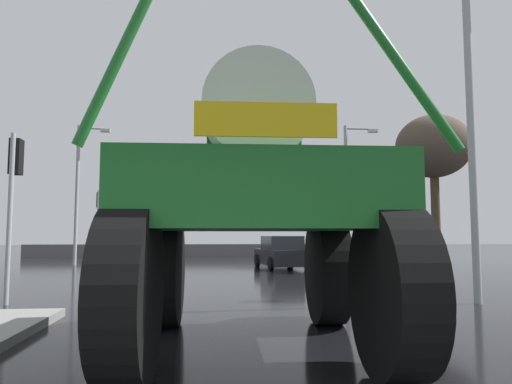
{
  "coord_description": "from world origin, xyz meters",
  "views": [
    {
      "loc": [
        0.11,
        -1.95,
        1.56
      ],
      "look_at": [
        1.25,
        8.85,
        2.53
      ],
      "focal_mm": 33.9,
      "sensor_mm": 36.0,
      "label": 1
    }
  ],
  "objects_px": {
    "traffic_signal_near_right": "(382,191)",
    "streetlight_far_right": "(349,186)",
    "traffic_signal_near_left": "(14,179)",
    "streetlight_far_left": "(80,187)",
    "sedan_ahead": "(281,253)",
    "traffic_signal_far_left": "(99,210)",
    "streetlight_near_right": "(475,108)",
    "bare_tree_right": "(433,148)",
    "oversize_sprayer": "(254,212)"
  },
  "relations": [
    {
      "from": "traffic_signal_near_right",
      "to": "bare_tree_right",
      "type": "height_order",
      "value": "bare_tree_right"
    },
    {
      "from": "bare_tree_right",
      "to": "traffic_signal_near_right",
      "type": "bearing_deg",
      "value": -122.99
    },
    {
      "from": "streetlight_far_left",
      "to": "bare_tree_right",
      "type": "relative_size",
      "value": 1.05
    },
    {
      "from": "streetlight_near_right",
      "to": "streetlight_far_left",
      "type": "bearing_deg",
      "value": 129.7
    },
    {
      "from": "sedan_ahead",
      "to": "streetlight_near_right",
      "type": "distance_m",
      "value": 13.07
    },
    {
      "from": "sedan_ahead",
      "to": "bare_tree_right",
      "type": "height_order",
      "value": "bare_tree_right"
    },
    {
      "from": "traffic_signal_near_right",
      "to": "traffic_signal_near_left",
      "type": "bearing_deg",
      "value": -179.98
    },
    {
      "from": "oversize_sprayer",
      "to": "sedan_ahead",
      "type": "bearing_deg",
      "value": -8.24
    },
    {
      "from": "sedan_ahead",
      "to": "streetlight_far_right",
      "type": "bearing_deg",
      "value": -74.31
    },
    {
      "from": "traffic_signal_far_left",
      "to": "streetlight_near_right",
      "type": "height_order",
      "value": "streetlight_near_right"
    },
    {
      "from": "streetlight_far_left",
      "to": "traffic_signal_near_left",
      "type": "bearing_deg",
      "value": -81.48
    },
    {
      "from": "oversize_sprayer",
      "to": "streetlight_far_left",
      "type": "distance_m",
      "value": 20.74
    },
    {
      "from": "streetlight_far_right",
      "to": "bare_tree_right",
      "type": "distance_m",
      "value": 4.8
    },
    {
      "from": "streetlight_near_right",
      "to": "bare_tree_right",
      "type": "distance_m",
      "value": 11.09
    },
    {
      "from": "sedan_ahead",
      "to": "streetlight_near_right",
      "type": "relative_size",
      "value": 0.52
    },
    {
      "from": "oversize_sprayer",
      "to": "sedan_ahead",
      "type": "distance_m",
      "value": 16.24
    },
    {
      "from": "oversize_sprayer",
      "to": "traffic_signal_near_left",
      "type": "height_order",
      "value": "oversize_sprayer"
    },
    {
      "from": "traffic_signal_near_right",
      "to": "streetlight_far_left",
      "type": "xyz_separation_m",
      "value": [
        -11.01,
        14.47,
        1.44
      ]
    },
    {
      "from": "streetlight_far_left",
      "to": "streetlight_far_right",
      "type": "xyz_separation_m",
      "value": [
        14.04,
        -1.77,
        -0.03
      ]
    },
    {
      "from": "streetlight_far_left",
      "to": "bare_tree_right",
      "type": "xyz_separation_m",
      "value": [
        16.97,
        -5.28,
        1.43
      ]
    },
    {
      "from": "traffic_signal_near_right",
      "to": "streetlight_far_right",
      "type": "distance_m",
      "value": 13.13
    },
    {
      "from": "traffic_signal_near_right",
      "to": "sedan_ahead",
      "type": "bearing_deg",
      "value": 94.14
    },
    {
      "from": "oversize_sprayer",
      "to": "traffic_signal_near_left",
      "type": "xyz_separation_m",
      "value": [
        -5.11,
        4.82,
        0.97
      ]
    },
    {
      "from": "traffic_signal_far_left",
      "to": "streetlight_far_left",
      "type": "height_order",
      "value": "streetlight_far_left"
    },
    {
      "from": "streetlight_far_left",
      "to": "streetlight_far_right",
      "type": "height_order",
      "value": "streetlight_far_left"
    },
    {
      "from": "traffic_signal_far_left",
      "to": "streetlight_far_right",
      "type": "relative_size",
      "value": 0.55
    },
    {
      "from": "traffic_signal_near_right",
      "to": "streetlight_far_right",
      "type": "height_order",
      "value": "streetlight_far_right"
    },
    {
      "from": "sedan_ahead",
      "to": "traffic_signal_near_right",
      "type": "relative_size",
      "value": 1.16
    },
    {
      "from": "traffic_signal_far_left",
      "to": "bare_tree_right",
      "type": "relative_size",
      "value": 0.57
    },
    {
      "from": "streetlight_near_right",
      "to": "oversize_sprayer",
      "type": "bearing_deg",
      "value": -146.47
    },
    {
      "from": "traffic_signal_near_left",
      "to": "traffic_signal_near_right",
      "type": "distance_m",
      "value": 8.84
    },
    {
      "from": "sedan_ahead",
      "to": "bare_tree_right",
      "type": "relative_size",
      "value": 0.61
    },
    {
      "from": "streetlight_near_right",
      "to": "streetlight_far_right",
      "type": "xyz_separation_m",
      "value": [
        1.13,
        13.79,
        -0.47
      ]
    },
    {
      "from": "oversize_sprayer",
      "to": "sedan_ahead",
      "type": "relative_size",
      "value": 1.26
    },
    {
      "from": "traffic_signal_far_left",
      "to": "streetlight_far_left",
      "type": "distance_m",
      "value": 1.97
    },
    {
      "from": "sedan_ahead",
      "to": "traffic_signal_near_left",
      "type": "bearing_deg",
      "value": 137.39
    },
    {
      "from": "streetlight_far_left",
      "to": "sedan_ahead",
      "type": "bearing_deg",
      "value": -18.21
    },
    {
      "from": "traffic_signal_near_left",
      "to": "traffic_signal_far_left",
      "type": "xyz_separation_m",
      "value": [
        -1.46,
        15.89,
        0.09
      ]
    },
    {
      "from": "sedan_ahead",
      "to": "traffic_signal_near_left",
      "type": "height_order",
      "value": "traffic_signal_near_left"
    },
    {
      "from": "traffic_signal_near_left",
      "to": "traffic_signal_near_right",
      "type": "height_order",
      "value": "traffic_signal_near_left"
    },
    {
      "from": "traffic_signal_far_left",
      "to": "sedan_ahead",
      "type": "bearing_deg",
      "value": -26.7
    },
    {
      "from": "bare_tree_right",
      "to": "streetlight_far_right",
      "type": "bearing_deg",
      "value": 129.88
    },
    {
      "from": "traffic_signal_near_left",
      "to": "streetlight_near_right",
      "type": "bearing_deg",
      "value": -5.75
    },
    {
      "from": "streetlight_far_left",
      "to": "traffic_signal_far_left",
      "type": "bearing_deg",
      "value": 63.48
    },
    {
      "from": "traffic_signal_near_left",
      "to": "streetlight_far_right",
      "type": "relative_size",
      "value": 0.53
    },
    {
      "from": "traffic_signal_near_left",
      "to": "traffic_signal_far_left",
      "type": "bearing_deg",
      "value": 95.25
    },
    {
      "from": "traffic_signal_near_left",
      "to": "streetlight_far_left",
      "type": "relative_size",
      "value": 0.53
    },
    {
      "from": "bare_tree_right",
      "to": "oversize_sprayer",
      "type": "bearing_deg",
      "value": -124.69
    },
    {
      "from": "streetlight_near_right",
      "to": "traffic_signal_near_right",
      "type": "bearing_deg",
      "value": 150.34
    },
    {
      "from": "streetlight_far_left",
      "to": "streetlight_near_right",
      "type": "bearing_deg",
      "value": -50.3
    }
  ]
}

